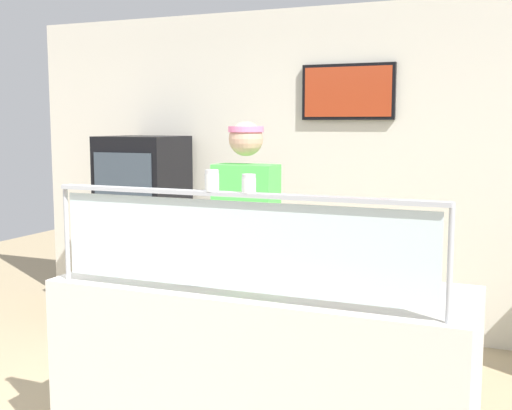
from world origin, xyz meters
The scene contains 9 objects.
shop_rear_unit centered at (1.04, 2.71, 1.36)m, with size 6.49×0.13×2.70m.
serving_counter centered at (1.05, 0.38, 0.47)m, with size 2.09×0.76×0.95m, color silver.
sneeze_guard centered at (1.05, 0.06, 1.26)m, with size 1.91×0.06×0.49m.
pizza_tray centered at (0.77, 0.40, 0.97)m, with size 0.43×0.43×0.04m.
pizza_server centered at (0.79, 0.38, 0.99)m, with size 0.07×0.28×0.01m, color #ADAFB7.
parmesan_shaker centered at (0.93, 0.06, 1.48)m, with size 0.07×0.07×0.10m.
pepper_flake_shaker centered at (1.11, 0.06, 1.48)m, with size 0.06×0.06×0.08m.
worker_figure centered at (0.67, 1.03, 1.01)m, with size 0.41×0.50×1.76m.
drink_fridge centered at (-0.87, 2.27, 0.82)m, with size 0.66×0.62×1.64m.
Camera 1 is at (2.28, -2.59, 1.75)m, focal length 45.93 mm.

